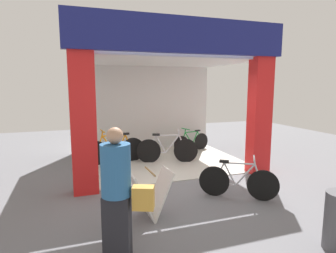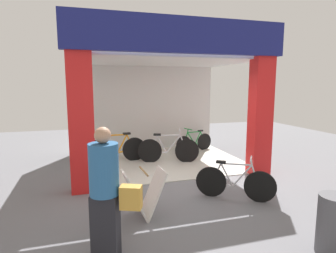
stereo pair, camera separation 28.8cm
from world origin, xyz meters
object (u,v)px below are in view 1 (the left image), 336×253
bicycle_inside_0 (167,150)px  sandwich_board_sign (150,194)px  bicycle_inside_2 (115,150)px  bicycle_inside_1 (192,142)px  bicycle_parked_0 (238,181)px  pedestrian_0 (118,193)px

bicycle_inside_0 → sandwich_board_sign: bearing=-113.8°
bicycle_inside_2 → sandwich_board_sign: (0.05, -3.49, 0.02)m
bicycle_inside_0 → bicycle_inside_1: size_ratio=1.21×
bicycle_inside_2 → sandwich_board_sign: bicycle_inside_2 is taller
bicycle_inside_1 → bicycle_parked_0: bicycle_parked_0 is taller
bicycle_inside_2 → sandwich_board_sign: bearing=-89.2°
bicycle_inside_0 → bicycle_inside_2: 1.46m
bicycle_inside_0 → bicycle_parked_0: bearing=-80.6°
bicycle_parked_0 → pedestrian_0: pedestrian_0 is taller
bicycle_inside_0 → bicycle_parked_0: size_ratio=1.31×
bicycle_inside_0 → bicycle_inside_1: (1.21, 1.03, -0.06)m
bicycle_inside_1 → bicycle_inside_2: 2.68m
bicycle_parked_0 → bicycle_inside_0: bearing=99.4°
bicycle_inside_0 → sandwich_board_sign: size_ratio=2.06×
sandwich_board_sign → pedestrian_0: size_ratio=0.48×
bicycle_inside_2 → bicycle_parked_0: 3.77m
bicycle_parked_0 → pedestrian_0: 2.85m
bicycle_inside_2 → bicycle_inside_0: bearing=-16.5°
bicycle_inside_0 → pedestrian_0: 4.59m
pedestrian_0 → bicycle_inside_0: bearing=63.4°
bicycle_inside_1 → bicycle_parked_0: (-0.74, -3.88, 0.02)m
bicycle_inside_1 → pedestrian_0: bearing=-122.5°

